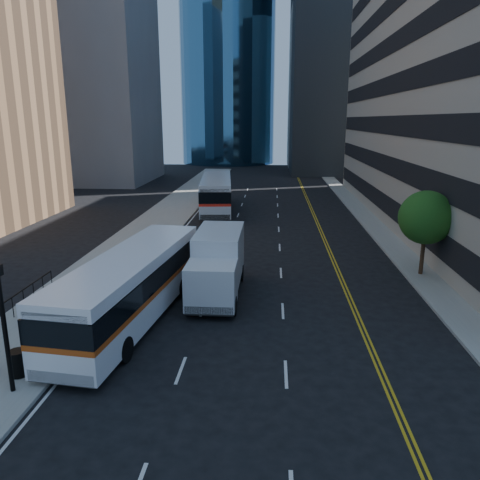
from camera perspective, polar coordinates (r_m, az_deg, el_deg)
The scene contains 10 objects.
ground at distance 21.89m, azimuth 4.01°, elevation -10.63°, with size 160.00×160.00×0.00m, color black.
sidewalk_west at distance 46.92m, azimuth -8.90°, elevation 2.98°, with size 5.00×90.00×0.15m, color gray.
sidewalk_east at distance 46.66m, azimuth 15.18°, elevation 2.58°, with size 2.00×90.00×0.15m, color gray.
midrise_west at distance 77.48m, azimuth -18.27°, elevation 19.87°, with size 18.00×18.00×35.00m, color gray.
street_tree at distance 29.83m, azimuth 21.74°, elevation 2.55°, with size 3.20×3.20×5.10m.
lamp_post at distance 17.68m, azimuth -26.85°, elevation -8.91°, with size 0.28×0.28×4.56m.
bus_front at distance 22.50m, azimuth -13.04°, elevation -5.39°, with size 4.20×12.83×3.25m.
bus_rear at distance 49.18m, azimuth -2.89°, elevation 5.83°, with size 4.25×13.77×3.49m.
box_truck at distance 25.18m, azimuth -2.76°, elevation -2.85°, with size 2.49×7.08×3.38m.
trash_can at distance 19.45m, azimuth -25.42°, elevation -13.40°, with size 0.65×0.65×0.97m, color black.
Camera 1 is at (-0.14, -19.83, 9.26)m, focal length 35.00 mm.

